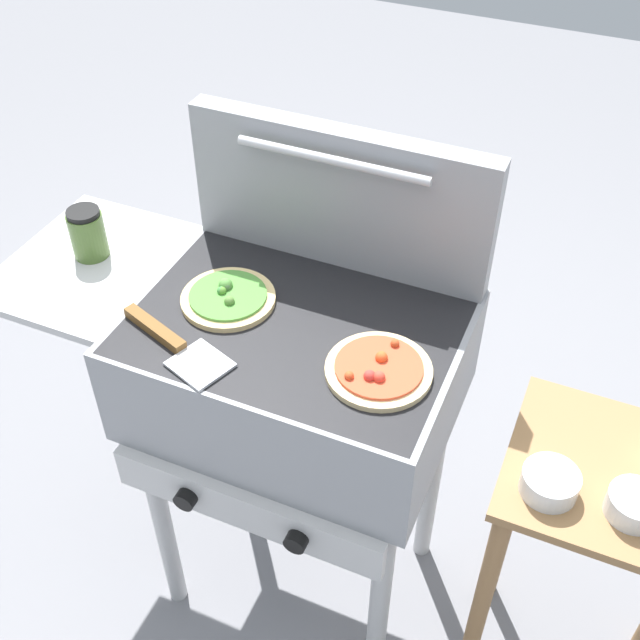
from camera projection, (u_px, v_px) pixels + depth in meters
The scene contains 10 objects.
ground_plane at pixel (303, 570), 2.12m from camera, with size 8.00×8.00×0.00m, color gray.
grill at pixel (290, 373), 1.62m from camera, with size 0.96×0.53×0.90m.
grill_lid_open at pixel (340, 198), 1.57m from camera, with size 0.63×0.08×0.30m.
pizza_veggie at pixel (229, 296), 1.56m from camera, with size 0.19×0.19×0.04m.
pizza_pepperoni at pixel (378, 369), 1.41m from camera, with size 0.19×0.19×0.03m.
sauce_jar at pixel (88, 233), 1.64m from camera, with size 0.07×0.07×0.11m.
spatula at pixel (173, 343), 1.46m from camera, with size 0.26×0.14×0.02m.
prep_table at pixel (603, 545), 1.56m from camera, with size 0.44×0.36×0.76m.
topping_bowl_near at pixel (634, 505), 1.35m from camera, with size 0.10×0.10×0.04m.
topping_bowl_middle at pixel (550, 483), 1.38m from camera, with size 0.10×0.10×0.04m.
Camera 1 is at (0.49, -1.02, 1.92)m, focal length 44.45 mm.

